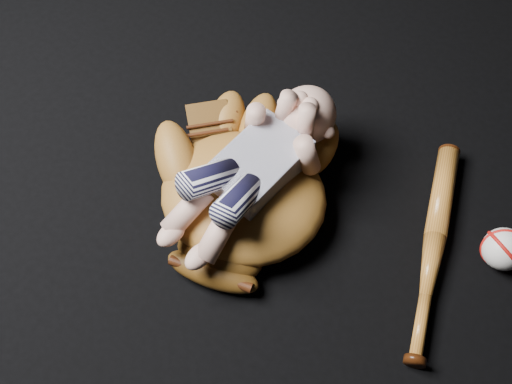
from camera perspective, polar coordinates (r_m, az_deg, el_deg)
baseball_glove at (r=1.14m, az=-1.14°, el=0.06°), size 0.48×0.52×0.13m
newborn_baby at (r=1.09m, az=-0.86°, el=1.93°), size 0.20×0.41×0.16m
baseball_bat at (r=1.18m, az=15.48°, el=-4.90°), size 0.20×0.42×0.04m
baseball at (r=1.20m, az=21.17°, el=-4.76°), size 0.08×0.08×0.08m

